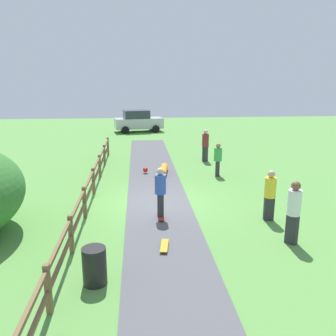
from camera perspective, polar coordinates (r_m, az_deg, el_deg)
name	(u,v)px	position (r m, az deg, el deg)	size (l,w,h in m)	color
ground_plane	(158,202)	(13.68, -1.59, -5.57)	(60.00, 60.00, 0.00)	#568E42
asphalt_path	(158,202)	(13.68, -1.59, -5.53)	(2.40, 28.00, 0.02)	#515156
wooden_fence	(89,188)	(13.57, -12.65, -3.11)	(0.12, 18.12, 1.10)	brown
trash_bin	(95,266)	(8.60, -11.82, -15.26)	(0.56, 0.56, 0.90)	black
skater_riding	(160,190)	(11.82, -1.24, -3.65)	(0.38, 0.80, 1.77)	#B23326
skater_fallen	(162,170)	(17.62, -0.96, -0.32)	(1.33, 1.63, 0.36)	orange
skateboard_loose	(164,246)	(10.13, -0.58, -12.46)	(0.31, 0.82, 0.08)	#BF8C19
bystander_yellow	(270,193)	(12.19, 16.20, -3.92)	(0.43, 0.43, 1.73)	#2D2D33
bystander_green	(218,158)	(17.25, 8.08, 1.59)	(0.46, 0.46, 1.63)	#2D2D33
bystander_white	(294,209)	(10.67, 19.71, -6.32)	(0.54, 0.54, 1.88)	#2D2D33
bystander_maroon	(205,144)	(20.23, 6.08, 3.93)	(0.54, 0.54, 1.85)	#2D2D33
parked_car_silver	(138,121)	(31.73, -4.85, 7.59)	(4.44, 2.57, 1.92)	#B7B7BC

